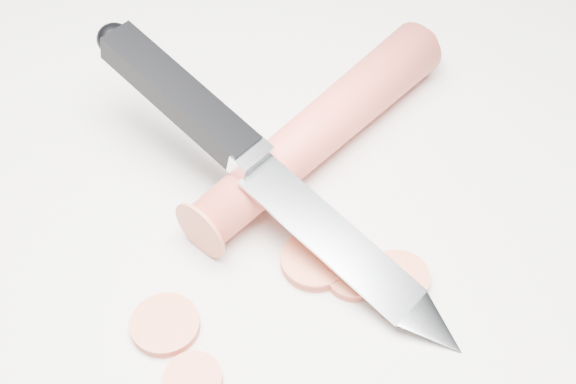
{
  "coord_description": "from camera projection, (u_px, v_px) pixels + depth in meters",
  "views": [
    {
      "loc": [
        -0.02,
        -0.28,
        0.37
      ],
      "look_at": [
        -0.02,
        0.02,
        0.02
      ],
      "focal_mm": 50.0,
      "sensor_mm": 36.0,
      "label": 1
    }
  ],
  "objects": [
    {
      "name": "ground",
      "position": [
        314.0,
        241.0,
        0.46
      ],
      "size": [
        2.4,
        2.4,
        0.0
      ],
      "primitive_type": "plane",
      "color": "silver",
      "rests_on": "ground"
    },
    {
      "name": "carrot",
      "position": [
        320.0,
        129.0,
        0.5
      ],
      "size": [
        0.16,
        0.18,
        0.03
      ],
      "primitive_type": "cylinder",
      "rotation": [
        1.57,
        0.0,
        -0.72
      ],
      "color": "#E14938",
      "rests_on": "ground"
    },
    {
      "name": "carrot_slice_0",
      "position": [
        165.0,
        325.0,
        0.43
      ],
      "size": [
        0.04,
        0.04,
        0.01
      ],
      "primitive_type": "cylinder",
      "color": "#E16541",
      "rests_on": "ground"
    },
    {
      "name": "carrot_slice_1",
      "position": [
        193.0,
        379.0,
        0.41
      ],
      "size": [
        0.03,
        0.03,
        0.01
      ],
      "primitive_type": "cylinder",
      "color": "#E16541",
      "rests_on": "ground"
    },
    {
      "name": "carrot_slice_2",
      "position": [
        336.0,
        245.0,
        0.46
      ],
      "size": [
        0.03,
        0.03,
        0.01
      ],
      "primitive_type": "cylinder",
      "color": "#E16541",
      "rests_on": "ground"
    },
    {
      "name": "carrot_slice_3",
      "position": [
        399.0,
        278.0,
        0.44
      ],
      "size": [
        0.03,
        0.03,
        0.01
      ],
      "primitive_type": "cylinder",
      "color": "#E16541",
      "rests_on": "ground"
    },
    {
      "name": "carrot_slice_4",
      "position": [
        353.0,
        277.0,
        0.45
      ],
      "size": [
        0.03,
        0.03,
        0.01
      ],
      "primitive_type": "cylinder",
      "color": "#E16541",
      "rests_on": "ground"
    },
    {
      "name": "carrot_slice_5",
      "position": [
        315.0,
        261.0,
        0.45
      ],
      "size": [
        0.04,
        0.04,
        0.01
      ],
      "primitive_type": "cylinder",
      "color": "#E16541",
      "rests_on": "ground"
    },
    {
      "name": "kitchen_knife",
      "position": [
        271.0,
        173.0,
        0.45
      ],
      "size": [
        0.23,
        0.2,
        0.08
      ],
      "primitive_type": null,
      "color": "silver",
      "rests_on": "ground"
    }
  ]
}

